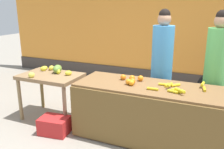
{
  "coord_description": "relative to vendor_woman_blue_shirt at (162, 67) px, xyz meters",
  "views": [
    {
      "loc": [
        1.09,
        -3.16,
        1.91
      ],
      "look_at": [
        -0.35,
        0.15,
        0.87
      ],
      "focal_mm": 38.57,
      "sensor_mm": 36.0,
      "label": 1
    }
  ],
  "objects": [
    {
      "name": "produce_sack",
      "position": [
        -0.98,
        -0.03,
        -0.7
      ],
      "size": [
        0.31,
        0.37,
        0.49
      ],
      "primitive_type": "ellipsoid",
      "rotation": [
        0.0,
        0.0,
        1.6
      ],
      "color": "tan",
      "rests_on": "ground"
    },
    {
      "name": "vendor_woman_blue_shirt",
      "position": [
        0.0,
        0.0,
        0.0
      ],
      "size": [
        0.34,
        0.34,
        1.87
      ],
      "color": "#33333D",
      "rests_on": "ground"
    },
    {
      "name": "market_wall_back",
      "position": [
        -0.31,
        2.03,
        0.56
      ],
      "size": [
        9.07,
        0.23,
        3.06
      ],
      "color": "orange",
      "rests_on": "ground"
    },
    {
      "name": "mango_papaya_pile",
      "position": [
        -1.74,
        -0.51,
        -0.1
      ],
      "size": [
        0.72,
        0.65,
        0.14
      ],
      "color": "yellow",
      "rests_on": "side_table_wooden"
    },
    {
      "name": "orange_pile",
      "position": [
        -0.31,
        -0.61,
        -0.08
      ],
      "size": [
        0.35,
        0.34,
        0.09
      ],
      "color": "orange",
      "rests_on": "fruit_stall_counter"
    },
    {
      "name": "vendor_woman_green_shirt",
      "position": [
        0.81,
        -0.02,
        -0.0
      ],
      "size": [
        0.34,
        0.34,
        1.86
      ],
      "color": "#33333D",
      "rests_on": "ground"
    },
    {
      "name": "side_table_wooden",
      "position": [
        -1.74,
        -0.64,
        -0.26
      ],
      "size": [
        1.01,
        0.67,
        0.79
      ],
      "color": "olive",
      "rests_on": "ground"
    },
    {
      "name": "banana_bunch_pile",
      "position": [
        0.36,
        -0.66,
        -0.09
      ],
      "size": [
        0.74,
        0.52,
        0.07
      ],
      "color": "yellow",
      "rests_on": "fruit_stall_counter"
    },
    {
      "name": "ground_plane",
      "position": [
        -0.31,
        -0.64,
        -0.94
      ],
      "size": [
        24.0,
        24.0,
        0.0
      ],
      "primitive_type": "plane",
      "color": "gray"
    },
    {
      "name": "fruit_stall_counter",
      "position": [
        0.0,
        -0.65,
        -0.53
      ],
      "size": [
        2.16,
        0.81,
        0.82
      ],
      "color": "brown",
      "rests_on": "ground"
    },
    {
      "name": "produce_crate",
      "position": [
        -1.38,
        -1.08,
        -0.81
      ],
      "size": [
        0.48,
        0.37,
        0.26
      ],
      "primitive_type": "cube",
      "rotation": [
        0.0,
        0.0,
        0.13
      ],
      "color": "red",
      "rests_on": "ground"
    }
  ]
}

